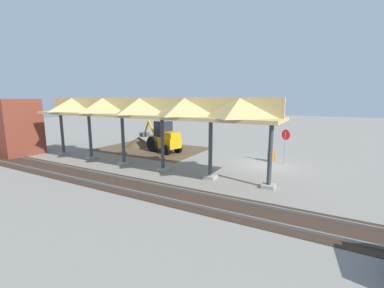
{
  "coord_description": "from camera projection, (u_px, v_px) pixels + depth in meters",
  "views": [
    {
      "loc": [
        -4.07,
        18.61,
        4.83
      ],
      "look_at": [
        4.7,
        2.75,
        1.6
      ],
      "focal_mm": 24.0,
      "sensor_mm": 36.0,
      "label": 1
    }
  ],
  "objects": [
    {
      "name": "dirt_work_zone",
      "position": [
        151.0,
        149.0,
        24.78
      ],
      "size": [
        9.93,
        7.0,
        0.01
      ],
      "primitive_type": "cube",
      "color": "brown",
      "rests_on": "ground"
    },
    {
      "name": "brick_utility_building",
      "position": [
        13.0,
        127.0,
        22.19
      ],
      "size": [
        3.96,
        3.18,
        4.78
      ],
      "primitive_type": "cube",
      "color": "brown",
      "rests_on": "ground"
    },
    {
      "name": "rail_tracks",
      "position": [
        223.0,
        205.0,
        11.66
      ],
      "size": [
        60.0,
        2.58,
        0.15
      ],
      "color": "slate",
      "rests_on": "ground"
    },
    {
      "name": "dirt_mound",
      "position": [
        139.0,
        146.0,
        26.16
      ],
      "size": [
        5.68,
        5.68,
        1.97
      ],
      "primitive_type": "cone",
      "color": "brown",
      "rests_on": "ground"
    },
    {
      "name": "backhoe",
      "position": [
        164.0,
        138.0,
        23.29
      ],
      "size": [
        5.33,
        2.77,
        2.82
      ],
      "color": "orange",
      "rests_on": "ground"
    },
    {
      "name": "platform_canopy",
      "position": [
        141.0,
        108.0,
        17.52
      ],
      "size": [
        18.81,
        3.2,
        4.9
      ],
      "color": "#9E998E",
      "rests_on": "ground"
    },
    {
      "name": "ground_plane",
      "position": [
        266.0,
        165.0,
        18.82
      ],
      "size": [
        120.0,
        120.0,
        0.0
      ],
      "primitive_type": "plane",
      "color": "gray"
    },
    {
      "name": "stop_sign",
      "position": [
        285.0,
        139.0,
        18.89
      ],
      "size": [
        0.65,
        0.44,
        2.58
      ],
      "color": "gray",
      "rests_on": "ground"
    },
    {
      "name": "traffic_barrel",
      "position": [
        271.0,
        156.0,
        19.86
      ],
      "size": [
        0.56,
        0.56,
        0.9
      ],
      "primitive_type": "cylinder",
      "color": "orange",
      "rests_on": "ground"
    }
  ]
}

